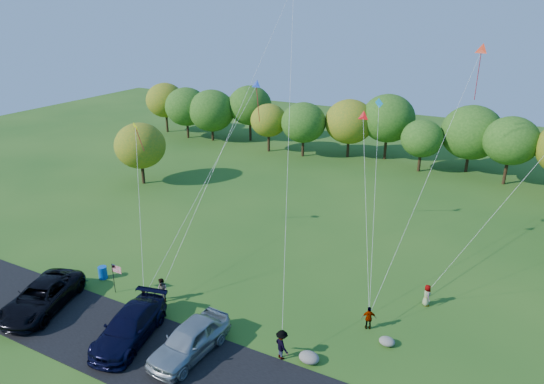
{
  "coord_description": "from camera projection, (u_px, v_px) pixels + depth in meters",
  "views": [
    {
      "loc": [
        15.01,
        -20.95,
        18.92
      ],
      "look_at": [
        0.81,
        6.0,
        7.14
      ],
      "focal_mm": 32.0,
      "sensor_mm": 36.0,
      "label": 1
    }
  ],
  "objects": [
    {
      "name": "flyer_a",
      "position": [
        144.0,
        300.0,
        31.94
      ],
      "size": [
        0.64,
        0.53,
        1.52
      ],
      "primitive_type": "imported",
      "rotation": [
        0.0,
        0.0,
        0.34
      ],
      "color": "#4C4C59",
      "rests_on": "ground"
    },
    {
      "name": "boulder_far",
      "position": [
        387.0,
        341.0,
        28.78
      ],
      "size": [
        0.95,
        0.79,
        0.49
      ],
      "primitive_type": "ellipsoid",
      "color": "gray",
      "rests_on": "ground"
    },
    {
      "name": "ground",
      "position": [
        217.0,
        325.0,
        30.64
      ],
      "size": [
        140.0,
        140.0,
        0.0
      ],
      "primitive_type": "plane",
      "color": "#235117",
      "rests_on": "ground"
    },
    {
      "name": "flag_assembly",
      "position": [
        115.0,
        272.0,
        33.43
      ],
      "size": [
        0.85,
        0.55,
        2.28
      ],
      "color": "black",
      "rests_on": "ground"
    },
    {
      "name": "minivan_navy",
      "position": [
        129.0,
        327.0,
        28.95
      ],
      "size": [
        3.8,
        6.57,
        1.79
      ],
      "primitive_type": "imported",
      "rotation": [
        0.0,
        0.0,
        0.22
      ],
      "color": "black",
      "rests_on": "asphalt_lane"
    },
    {
      "name": "minivan_silver",
      "position": [
        190.0,
        340.0,
        27.71
      ],
      "size": [
        2.62,
        5.77,
        1.92
      ],
      "primitive_type": "imported",
      "rotation": [
        0.0,
        0.0,
        -0.06
      ],
      "color": "#A2A8AC",
      "rests_on": "asphalt_lane"
    },
    {
      "name": "treeline",
      "position": [
        394.0,
        134.0,
        57.64
      ],
      "size": [
        75.5,
        27.37,
        8.42
      ],
      "color": "#362613",
      "rests_on": "ground"
    },
    {
      "name": "asphalt_lane",
      "position": [
        177.0,
        363.0,
        27.33
      ],
      "size": [
        44.0,
        6.0,
        0.06
      ],
      "primitive_type": "cube",
      "color": "black",
      "rests_on": "ground"
    },
    {
      "name": "minivan_dark",
      "position": [
        41.0,
        297.0,
        31.89
      ],
      "size": [
        4.76,
        7.05,
        1.8
      ],
      "primitive_type": "imported",
      "rotation": [
        0.0,
        0.0,
        0.3
      ],
      "color": "black",
      "rests_on": "asphalt_lane"
    },
    {
      "name": "park_bench",
      "position": [
        76.0,
        279.0,
        34.85
      ],
      "size": [
        1.55,
        0.82,
        0.89
      ],
      "rotation": [
        0.0,
        0.0,
        0.37
      ],
      "color": "#153B18",
      "rests_on": "ground"
    },
    {
      "name": "trash_barrel",
      "position": [
        103.0,
        273.0,
        35.75
      ],
      "size": [
        0.63,
        0.63,
        0.94
      ],
      "primitive_type": "cylinder",
      "color": "#0C49B4",
      "rests_on": "ground"
    },
    {
      "name": "flyer_b",
      "position": [
        162.0,
        291.0,
        32.76
      ],
      "size": [
        1.05,
        0.96,
        1.76
      ],
      "primitive_type": "imported",
      "rotation": [
        0.0,
        0.0,
        -0.43
      ],
      "color": "#4C4C59",
      "rests_on": "ground"
    },
    {
      "name": "boulder_near",
      "position": [
        309.0,
        357.0,
        27.38
      ],
      "size": [
        1.2,
        0.94,
        0.6
      ],
      "primitive_type": "ellipsoid",
      "color": "gray",
      "rests_on": "ground"
    },
    {
      "name": "flyer_d",
      "position": [
        369.0,
        318.0,
        30.04
      ],
      "size": [
        0.99,
        0.71,
        1.56
      ],
      "primitive_type": "imported",
      "rotation": [
        0.0,
        0.0,
        3.55
      ],
      "color": "#4C4C59",
      "rests_on": "ground"
    },
    {
      "name": "flyer_c",
      "position": [
        282.0,
        345.0,
        27.46
      ],
      "size": [
        1.37,
        1.22,
        1.84
      ],
      "primitive_type": "imported",
      "rotation": [
        0.0,
        0.0,
        2.58
      ],
      "color": "#4C4C59",
      "rests_on": "ground"
    },
    {
      "name": "flyer_e",
      "position": [
        427.0,
        295.0,
        32.44
      ],
      "size": [
        0.78,
        0.89,
        1.53
      ],
      "primitive_type": "imported",
      "rotation": [
        0.0,
        0.0,
        2.07
      ],
      "color": "#4C4C59",
      "rests_on": "ground"
    }
  ]
}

